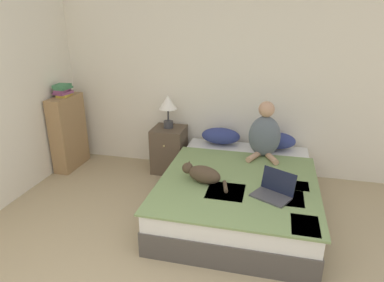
% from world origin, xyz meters
% --- Properties ---
extents(wall_back, '(5.46, 0.05, 2.55)m').
position_xyz_m(wall_back, '(0.00, 3.35, 1.27)').
color(wall_back, silver).
rests_on(wall_back, ground_plane).
extents(bed, '(1.64, 2.09, 0.46)m').
position_xyz_m(bed, '(0.41, 2.24, 0.22)').
color(bed, '#4C4742').
rests_on(bed, ground_plane).
extents(pillow_near, '(0.52, 0.29, 0.21)m').
position_xyz_m(pillow_near, '(0.06, 3.11, 0.56)').
color(pillow_near, navy).
rests_on(pillow_near, bed).
extents(pillow_far, '(0.52, 0.29, 0.21)m').
position_xyz_m(pillow_far, '(0.77, 3.11, 0.56)').
color(pillow_far, navy).
rests_on(pillow_far, bed).
extents(person_sitting, '(0.39, 0.38, 0.69)m').
position_xyz_m(person_sitting, '(0.64, 2.80, 0.75)').
color(person_sitting, slate).
rests_on(person_sitting, bed).
extents(cat_tabby, '(0.53, 0.31, 0.19)m').
position_xyz_m(cat_tabby, '(0.05, 1.95, 0.55)').
color(cat_tabby, '#473828').
rests_on(cat_tabby, bed).
extents(laptop_open, '(0.44, 0.41, 0.24)m').
position_xyz_m(laptop_open, '(0.78, 1.83, 0.51)').
color(laptop_open, '#424247').
rests_on(laptop_open, bed).
extents(nightstand, '(0.44, 0.46, 0.63)m').
position_xyz_m(nightstand, '(-0.66, 3.06, 0.32)').
color(nightstand, brown).
rests_on(nightstand, ground_plane).
extents(table_lamp, '(0.24, 0.24, 0.45)m').
position_xyz_m(table_lamp, '(-0.67, 3.08, 0.95)').
color(table_lamp, '#38383D').
rests_on(table_lamp, nightstand).
extents(bookshelf, '(0.22, 0.61, 1.04)m').
position_xyz_m(bookshelf, '(-2.09, 2.85, 0.52)').
color(bookshelf, '#99754C').
rests_on(bookshelf, ground_plane).
extents(book_stack_top, '(0.21, 0.26, 0.17)m').
position_xyz_m(book_stack_top, '(-2.09, 2.85, 1.13)').
color(book_stack_top, gold).
rests_on(book_stack_top, bookshelf).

